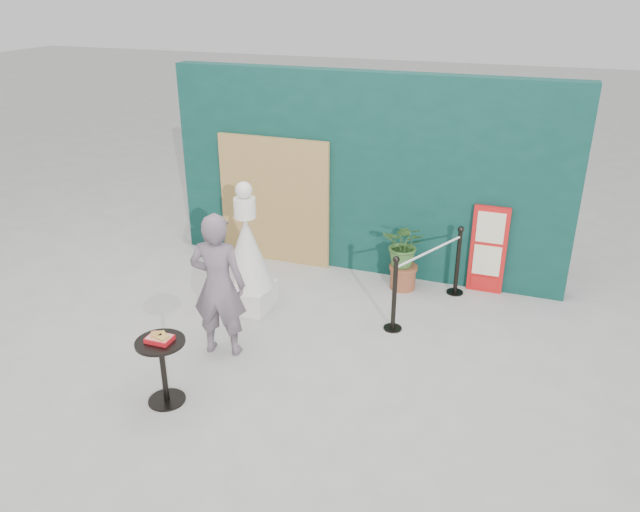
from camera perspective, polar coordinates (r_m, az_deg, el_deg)
The scene contains 10 objects.
ground at distance 7.30m, azimuth -3.29°, elevation -10.83°, with size 60.00×60.00×0.00m, color #ADAAA5.
back_wall at distance 9.35m, azimuth 4.14°, elevation 7.39°, with size 6.00×0.30×3.00m, color #0B332D.
bamboo_fence at distance 9.78m, azimuth -4.22°, elevation 5.06°, with size 1.80×0.08×2.00m, color tan.
woman at distance 7.38m, azimuth -9.28°, elevation -2.66°, with size 0.65×0.43×1.79m, color slate.
menu_board at distance 9.15m, azimuth 15.12°, elevation 0.54°, with size 0.50×0.07×1.30m.
statue at distance 8.42m, azimuth -6.66°, elevation -0.20°, with size 0.70×0.70×1.80m.
cafe_table at distance 6.83m, azimuth -14.21°, elevation -9.35°, with size 0.52×0.52×0.75m.
food_basket at distance 6.67m, azimuth -14.44°, elevation -7.27°, with size 0.26×0.19×0.11m.
planter at distance 9.02m, azimuth 7.73°, elevation 0.49°, with size 0.61×0.53×1.03m.
stanchion_barrier at distance 8.50m, azimuth 9.82°, elevation -1.95°, with size 0.84×1.54×1.03m.
Camera 1 is at (2.44, -5.47, 4.17)m, focal length 35.00 mm.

